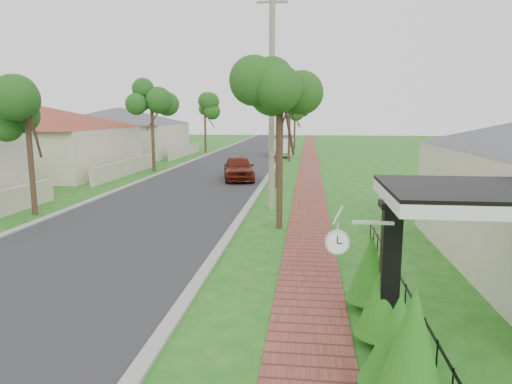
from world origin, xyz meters
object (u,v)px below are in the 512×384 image
at_px(parked_car_white, 279,148).
at_px(station_clock, 340,240).
at_px(near_tree, 280,99).
at_px(utility_pole, 272,103).
at_px(porch_post, 389,284).
at_px(parked_car_red, 239,168).

bearing_deg(parked_car_white, station_clock, -96.09).
height_order(near_tree, utility_pole, utility_pole).
height_order(utility_pole, station_clock, utility_pole).
bearing_deg(station_clock, porch_post, 25.10).
height_order(parked_car_white, utility_pole, utility_pole).
height_order(parked_car_white, near_tree, near_tree).
distance_m(utility_pole, station_clock, 11.82).
height_order(porch_post, parked_car_red, porch_post).
bearing_deg(station_clock, parked_car_white, 95.27).
xyz_separation_m(porch_post, parked_car_white, (-4.15, 35.36, -0.31)).
bearing_deg(near_tree, parked_car_white, 93.76).
bearing_deg(parked_car_white, parked_car_red, -106.39).
distance_m(parked_car_white, utility_pole, 24.65).
xyz_separation_m(parked_car_red, parked_car_white, (1.40, 15.89, 0.07)).
distance_m(porch_post, parked_car_red, 20.25).
relative_size(porch_post, near_tree, 0.45).
distance_m(near_tree, station_clock, 8.88).
relative_size(parked_car_red, parked_car_white, 0.88).
relative_size(parked_car_red, station_clock, 4.11).
bearing_deg(porch_post, utility_pole, 104.68).
xyz_separation_m(parked_car_white, station_clock, (3.30, -35.76, 1.14)).
relative_size(porch_post, parked_car_white, 0.51).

